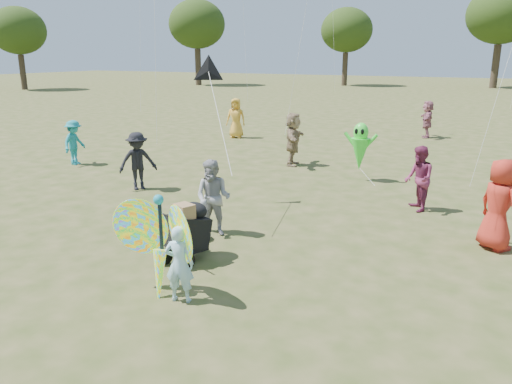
# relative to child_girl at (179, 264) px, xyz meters

# --- Properties ---
(ground) EXTENTS (160.00, 160.00, 0.00)m
(ground) POSITION_rel_child_girl_xyz_m (0.19, 1.09, -0.61)
(ground) COLOR #51592B
(ground) RESTS_ON ground
(child_girl) EXTENTS (0.52, 0.42, 1.22)m
(child_girl) POSITION_rel_child_girl_xyz_m (0.00, 0.00, 0.00)
(child_girl) COLOR #A2D2E6
(child_girl) RESTS_ON ground
(adult_man) EXTENTS (0.86, 0.72, 1.60)m
(adult_man) POSITION_rel_child_girl_xyz_m (-1.08, 2.74, 0.19)
(adult_man) COLOR #949499
(adult_man) RESTS_ON ground
(grey_bag) EXTENTS (0.59, 0.48, 0.19)m
(grey_bag) POSITION_rel_child_girl_xyz_m (-1.23, 2.34, -0.52)
(grey_bag) COLOR slate
(grey_bag) RESTS_ON ground
(crowd_a) EXTENTS (1.03, 1.01, 1.78)m
(crowd_a) POSITION_rel_child_girl_xyz_m (4.22, 4.54, 0.28)
(crowd_a) COLOR red
(crowd_a) RESTS_ON ground
(crowd_b) EXTENTS (1.13, 1.18, 1.61)m
(crowd_b) POSITION_rel_child_girl_xyz_m (-4.86, 4.90, 0.19)
(crowd_b) COLOR black
(crowd_b) RESTS_ON ground
(crowd_d) EXTENTS (0.92, 1.74, 1.79)m
(crowd_d) POSITION_rel_child_girl_xyz_m (-2.23, 9.76, 0.28)
(crowd_d) COLOR #957B5B
(crowd_d) RESTS_ON ground
(crowd_e) EXTENTS (0.88, 0.96, 1.58)m
(crowd_e) POSITION_rel_child_girl_xyz_m (2.44, 6.39, 0.18)
(crowd_e) COLOR #7B294D
(crowd_e) RESTS_ON ground
(crowd_g) EXTENTS (0.98, 0.75, 1.78)m
(crowd_g) POSITION_rel_child_girl_xyz_m (-6.75, 13.91, 0.28)
(crowd_g) COLOR gold
(crowd_g) RESTS_ON ground
(crowd_i) EXTENTS (0.71, 1.06, 1.52)m
(crowd_i) POSITION_rel_child_girl_xyz_m (-8.92, 6.49, 0.15)
(crowd_i) COLOR teal
(crowd_i) RESTS_ON ground
(crowd_j) EXTENTS (0.79, 1.61, 1.66)m
(crowd_j) POSITION_rel_child_girl_xyz_m (0.91, 17.83, 0.22)
(crowd_j) COLOR #9F5B6C
(crowd_j) RESTS_ON ground
(jogging_stroller) EXTENTS (0.73, 1.13, 1.09)m
(jogging_stroller) POSITION_rel_child_girl_xyz_m (-0.80, 1.40, 0.00)
(jogging_stroller) COLOR black
(jogging_stroller) RESTS_ON ground
(butterfly_kite) EXTENTS (1.74, 0.75, 1.82)m
(butterfly_kite) POSITION_rel_child_girl_xyz_m (-0.42, 0.09, 0.21)
(butterfly_kite) COLOR #FF2839
(butterfly_kite) RESTS_ON ground
(delta_kite_rig) EXTENTS (2.22, 2.33, 2.39)m
(delta_kite_rig) POSITION_rel_child_girl_xyz_m (-2.43, 4.83, 2.63)
(delta_kite_rig) COLOR black
(delta_kite_rig) RESTS_ON ground
(alien_kite) EXTENTS (1.12, 0.69, 1.74)m
(alien_kite) POSITION_rel_child_girl_xyz_m (0.36, 8.68, 0.36)
(alien_kite) COLOR #38EB37
(alien_kite) RESTS_ON ground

